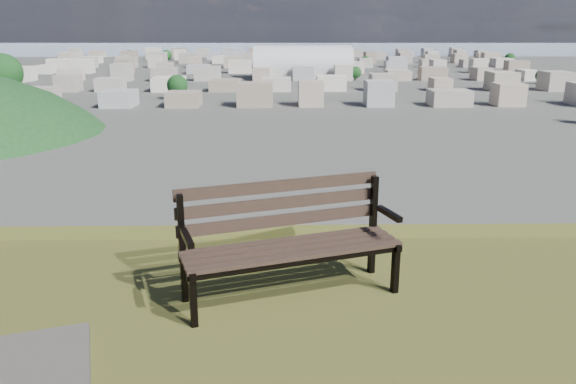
{
  "coord_description": "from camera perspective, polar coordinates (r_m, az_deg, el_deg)",
  "views": [
    {
      "loc": [
        -0.57,
        -1.42,
        27.1
      ],
      "look_at": [
        -0.47,
        4.7,
        25.3
      ],
      "focal_mm": 35.0,
      "sensor_mm": 36.0,
      "label": 1
    }
  ],
  "objects": [
    {
      "name": "city_trees",
      "position": [
        322.23,
        -5.66,
        12.36
      ],
      "size": [
        406.52,
        387.2,
        9.98
      ],
      "color": "#37261B",
      "rests_on": "ground"
    },
    {
      "name": "arena",
      "position": [
        319.8,
        1.46,
        12.51
      ],
      "size": [
        55.13,
        24.73,
        22.98
      ],
      "rotation": [
        0.0,
        0.0,
        0.03
      ],
      "color": "beige",
      "rests_on": "ground"
    },
    {
      "name": "bay_water",
      "position": [
        901.83,
        -0.93,
        14.68
      ],
      "size": [
        2400.0,
        700.0,
        0.12
      ],
      "primitive_type": "cube",
      "color": "#8B9CB1",
      "rests_on": "ground"
    },
    {
      "name": "city_blocks",
      "position": [
        396.57,
        -0.87,
        12.99
      ],
      "size": [
        395.0,
        361.0,
        7.0
      ],
      "color": "beige",
      "rests_on": "ground"
    },
    {
      "name": "park_bench",
      "position": [
        4.51,
        -0.01,
        -4.27
      ],
      "size": [
        1.81,
        1.07,
        0.91
      ],
      "rotation": [
        0.0,
        0.0,
        0.32
      ],
      "color": "#3C2B22",
      "rests_on": "hilltop_mesa"
    },
    {
      "name": "far_hills",
      "position": [
        1405.64,
        -3.54,
        16.3
      ],
      "size": [
        2050.0,
        340.0,
        60.0
      ],
      "color": "#8B94AD",
      "rests_on": "ground"
    }
  ]
}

